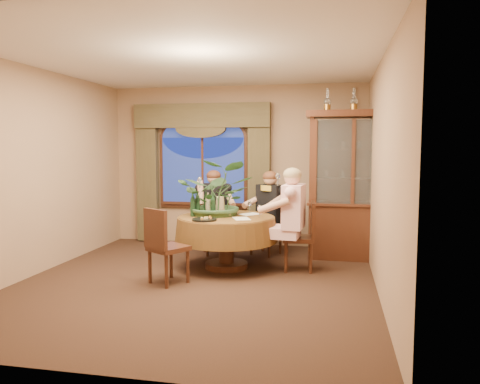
% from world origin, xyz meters
% --- Properties ---
extents(floor, '(5.00, 5.00, 0.00)m').
position_xyz_m(floor, '(0.00, 0.00, 0.00)').
color(floor, black).
rests_on(floor, ground).
extents(wall_back, '(4.50, 0.00, 4.50)m').
position_xyz_m(wall_back, '(0.00, 2.50, 1.40)').
color(wall_back, '#95755A').
rests_on(wall_back, ground).
extents(wall_right, '(0.00, 5.00, 5.00)m').
position_xyz_m(wall_right, '(2.25, 0.00, 1.40)').
color(wall_right, '#95755A').
rests_on(wall_right, ground).
extents(ceiling, '(5.00, 5.00, 0.00)m').
position_xyz_m(ceiling, '(0.00, 0.00, 2.80)').
color(ceiling, white).
rests_on(ceiling, wall_back).
extents(window, '(1.62, 0.10, 1.32)m').
position_xyz_m(window, '(-0.60, 2.43, 1.30)').
color(window, navy).
rests_on(window, wall_back).
extents(arched_transom, '(1.60, 0.06, 0.44)m').
position_xyz_m(arched_transom, '(-0.60, 2.43, 2.08)').
color(arched_transom, navy).
rests_on(arched_transom, wall_back).
extents(drapery_left, '(0.38, 0.14, 2.32)m').
position_xyz_m(drapery_left, '(-1.63, 2.38, 1.18)').
color(drapery_left, '#413922').
rests_on(drapery_left, floor).
extents(drapery_right, '(0.38, 0.14, 2.32)m').
position_xyz_m(drapery_right, '(0.43, 2.38, 1.18)').
color(drapery_right, '#413922').
rests_on(drapery_right, floor).
extents(swag_valance, '(2.45, 0.16, 0.42)m').
position_xyz_m(swag_valance, '(-0.60, 2.35, 2.28)').
color(swag_valance, '#413922').
rests_on(swag_valance, wall_back).
extents(dining_table, '(1.83, 1.83, 0.75)m').
position_xyz_m(dining_table, '(0.21, 0.80, 0.38)').
color(dining_table, maroon).
rests_on(dining_table, floor).
extents(china_cabinet, '(1.41, 0.56, 2.28)m').
position_xyz_m(china_cabinet, '(1.98, 1.75, 1.14)').
color(china_cabinet, '#3C1D12').
rests_on(china_cabinet, floor).
extents(oil_lamp_left, '(0.11, 0.11, 0.34)m').
position_xyz_m(oil_lamp_left, '(1.59, 1.75, 2.45)').
color(oil_lamp_left, '#A5722D').
rests_on(oil_lamp_left, china_cabinet).
extents(oil_lamp_center, '(0.11, 0.11, 0.34)m').
position_xyz_m(oil_lamp_center, '(1.98, 1.75, 2.45)').
color(oil_lamp_center, '#A5722D').
rests_on(oil_lamp_center, china_cabinet).
extents(oil_lamp_right, '(0.11, 0.11, 0.34)m').
position_xyz_m(oil_lamp_right, '(2.38, 1.75, 2.45)').
color(oil_lamp_right, '#A5722D').
rests_on(oil_lamp_right, china_cabinet).
extents(chair_right, '(0.45, 0.45, 0.96)m').
position_xyz_m(chair_right, '(1.23, 0.88, 0.48)').
color(chair_right, black).
rests_on(chair_right, floor).
extents(chair_back_right, '(0.55, 0.55, 0.96)m').
position_xyz_m(chair_back_right, '(0.64, 1.76, 0.48)').
color(chair_back_right, black).
rests_on(chair_back_right, floor).
extents(chair_back, '(0.55, 0.55, 0.96)m').
position_xyz_m(chair_back, '(-0.15, 1.65, 0.48)').
color(chair_back, black).
rests_on(chair_back, floor).
extents(chair_front_left, '(0.58, 0.58, 0.96)m').
position_xyz_m(chair_front_left, '(-0.33, -0.08, 0.48)').
color(chair_front_left, black).
rests_on(chair_front_left, floor).
extents(person_pink, '(0.52, 0.56, 1.46)m').
position_xyz_m(person_pink, '(1.18, 0.71, 0.73)').
color(person_pink, beige).
rests_on(person_pink, floor).
extents(person_back, '(0.63, 0.62, 1.37)m').
position_xyz_m(person_back, '(-0.20, 1.67, 0.68)').
color(person_back, black).
rests_on(person_back, floor).
extents(person_scarf, '(0.65, 0.64, 1.36)m').
position_xyz_m(person_scarf, '(0.74, 1.61, 0.68)').
color(person_scarf, black).
rests_on(person_scarf, floor).
extents(stoneware_vase, '(0.14, 0.14, 0.27)m').
position_xyz_m(stoneware_vase, '(0.10, 0.90, 0.88)').
color(stoneware_vase, tan).
rests_on(stoneware_vase, dining_table).
extents(centerpiece_plant, '(1.09, 1.21, 0.94)m').
position_xyz_m(centerpiece_plant, '(0.07, 0.92, 1.42)').
color(centerpiece_plant, '#315531').
rests_on(centerpiece_plant, dining_table).
extents(olive_bowl, '(0.15, 0.15, 0.05)m').
position_xyz_m(olive_bowl, '(0.23, 0.75, 0.77)').
color(olive_bowl, '#4D542D').
rests_on(olive_bowl, dining_table).
extents(cheese_platter, '(0.33, 0.33, 0.02)m').
position_xyz_m(cheese_platter, '(0.02, 0.35, 0.76)').
color(cheese_platter, black).
rests_on(cheese_platter, dining_table).
extents(wine_bottle_0, '(0.07, 0.07, 0.33)m').
position_xyz_m(wine_bottle_0, '(-0.20, 0.75, 0.92)').
color(wine_bottle_0, black).
rests_on(wine_bottle_0, dining_table).
extents(wine_bottle_1, '(0.07, 0.07, 0.33)m').
position_xyz_m(wine_bottle_1, '(-0.13, 0.96, 0.92)').
color(wine_bottle_1, black).
rests_on(wine_bottle_1, dining_table).
extents(wine_bottle_2, '(0.07, 0.07, 0.33)m').
position_xyz_m(wine_bottle_2, '(-0.07, 0.84, 0.92)').
color(wine_bottle_2, tan).
rests_on(wine_bottle_2, dining_table).
extents(wine_bottle_3, '(0.07, 0.07, 0.33)m').
position_xyz_m(wine_bottle_3, '(0.04, 0.73, 0.92)').
color(wine_bottle_3, black).
rests_on(wine_bottle_3, dining_table).
extents(wine_bottle_4, '(0.07, 0.07, 0.33)m').
position_xyz_m(wine_bottle_4, '(-0.25, 0.94, 0.92)').
color(wine_bottle_4, tan).
rests_on(wine_bottle_4, dining_table).
extents(wine_bottle_5, '(0.07, 0.07, 0.33)m').
position_xyz_m(wine_bottle_5, '(-0.25, 0.69, 0.92)').
color(wine_bottle_5, black).
rests_on(wine_bottle_5, dining_table).
extents(tasting_paper_0, '(0.31, 0.36, 0.00)m').
position_xyz_m(tasting_paper_0, '(0.48, 0.59, 0.75)').
color(tasting_paper_0, white).
rests_on(tasting_paper_0, dining_table).
extents(tasting_paper_1, '(0.35, 0.37, 0.00)m').
position_xyz_m(tasting_paper_1, '(0.51, 1.04, 0.75)').
color(tasting_paper_1, white).
rests_on(tasting_paper_1, dining_table).
extents(wine_glass_person_pink, '(0.07, 0.07, 0.18)m').
position_xyz_m(wine_glass_person_pink, '(0.70, 0.76, 0.84)').
color(wine_glass_person_pink, silver).
rests_on(wine_glass_person_pink, dining_table).
extents(wine_glass_person_back, '(0.07, 0.07, 0.18)m').
position_xyz_m(wine_glass_person_back, '(0.00, 1.24, 0.84)').
color(wine_glass_person_back, silver).
rests_on(wine_glass_person_back, dining_table).
extents(wine_glass_person_scarf, '(0.07, 0.07, 0.18)m').
position_xyz_m(wine_glass_person_scarf, '(0.48, 1.21, 0.84)').
color(wine_glass_person_scarf, silver).
rests_on(wine_glass_person_scarf, dining_table).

